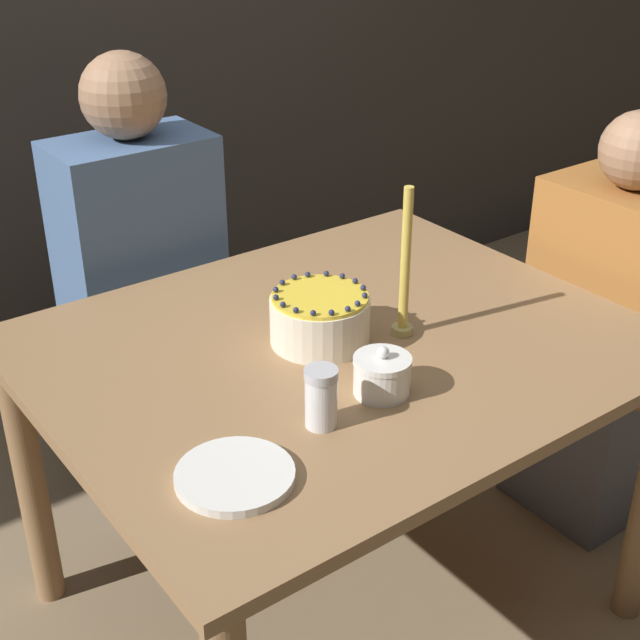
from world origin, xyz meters
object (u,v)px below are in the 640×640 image
Objects in this scene: person_man_blue_shirt at (146,314)px; cake at (320,318)px; sugar_shaker at (321,397)px; person_woman_floral at (604,351)px; candle at (405,275)px; sugar_bowl at (382,375)px.

cake is at bearing 96.69° from person_man_blue_shirt.
sugar_shaker is 0.10× the size of person_woman_floral.
sugar_bowl is at bearing -140.60° from candle.
candle is (0.34, 0.17, 0.08)m from sugar_shaker.
cake reaches higher than sugar_bowl.
cake is 0.31m from sugar_shaker.
person_woman_floral reaches higher than sugar_shaker.
cake is 0.19× the size of person_woman_floral.
sugar_bowl is (-0.03, -0.23, -0.01)m from cake.
sugar_bowl is at bearing 93.42° from person_man_blue_shirt.
person_man_blue_shirt reaches higher than candle.
sugar_shaker is 1.09m from person_woman_floral.
cake reaches higher than sugar_shaker.
candle is at bearing 39.40° from sugar_bowl.
candle is 0.29× the size of person_woman_floral.
person_woman_floral reaches higher than sugar_bowl.
person_man_blue_shirt is at bearing 96.69° from cake.
sugar_bowl is at bearing 97.12° from person_woman_floral.
sugar_shaker is (-0.16, -0.02, 0.02)m from sugar_bowl.
candle is (0.16, -0.08, 0.08)m from cake.
person_man_blue_shirt reaches higher than person_woman_floral.
person_woman_floral reaches higher than candle.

